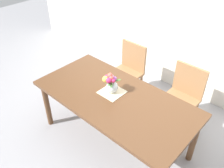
{
  "coord_description": "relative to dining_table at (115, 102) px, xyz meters",
  "views": [
    {
      "loc": [
        1.39,
        -1.56,
        2.44
      ],
      "look_at": [
        -0.08,
        0.04,
        0.84
      ],
      "focal_mm": 38.37,
      "sensor_mm": 36.0,
      "label": 1
    }
  ],
  "objects": [
    {
      "name": "chair_right",
      "position": [
        0.45,
        0.81,
        -0.13
      ],
      "size": [
        0.42,
        0.42,
        0.9
      ],
      "rotation": [
        0.0,
        0.0,
        3.14
      ],
      "color": "#9E7047",
      "rests_on": "ground_plane"
    },
    {
      "name": "dining_table",
      "position": [
        0.0,
        0.0,
        0.0
      ],
      "size": [
        1.88,
        0.93,
        0.72
      ],
      "color": "brown",
      "rests_on": "ground_plane"
    },
    {
      "name": "placemat",
      "position": [
        -0.08,
        0.04,
        0.08
      ],
      "size": [
        0.26,
        0.26,
        0.01
      ],
      "primitive_type": "cube",
      "color": "beige",
      "rests_on": "dining_table"
    },
    {
      "name": "flower_vase",
      "position": [
        -0.09,
        0.03,
        0.21
      ],
      "size": [
        0.18,
        0.17,
        0.25
      ],
      "color": "silver",
      "rests_on": "placemat"
    },
    {
      "name": "ground_plane",
      "position": [
        0.0,
        0.0,
        -0.64
      ],
      "size": [
        12.0,
        12.0,
        0.0
      ],
      "primitive_type": "plane",
      "color": "#939399"
    },
    {
      "name": "back_wall",
      "position": [
        0.0,
        1.6,
        0.76
      ],
      "size": [
        7.0,
        0.1,
        2.8
      ],
      "primitive_type": "cube",
      "color": "silver",
      "rests_on": "ground_plane"
    },
    {
      "name": "chair_left",
      "position": [
        -0.45,
        0.81,
        -0.13
      ],
      "size": [
        0.42,
        0.42,
        0.9
      ],
      "rotation": [
        0.0,
        0.0,
        3.14
      ],
      "color": "#9E7047",
      "rests_on": "ground_plane"
    }
  ]
}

